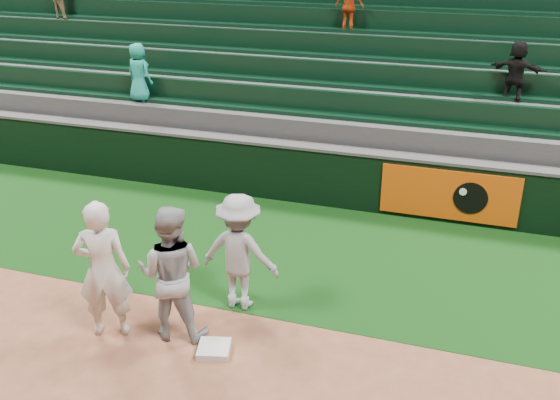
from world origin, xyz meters
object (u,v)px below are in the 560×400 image
at_px(first_baseman, 103,270).
at_px(first_base, 214,349).
at_px(baserunner, 171,273).
at_px(base_coach, 239,252).

bearing_deg(first_baseman, first_base, 158.76).
bearing_deg(baserunner, first_base, 152.24).
bearing_deg(first_base, baserunner, 161.35).
height_order(first_base, first_baseman, first_baseman).
distance_m(first_baseman, base_coach, 1.96).
bearing_deg(baserunner, base_coach, -132.85).
xyz_separation_m(baserunner, base_coach, (0.63, 0.95, -0.07)).
bearing_deg(first_base, first_baseman, -178.85).
distance_m(first_base, first_baseman, 1.88).
relative_size(first_baseman, base_coach, 1.12).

